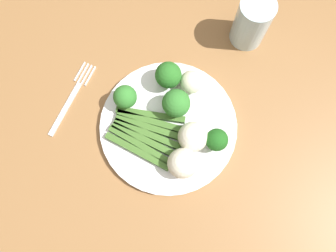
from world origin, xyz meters
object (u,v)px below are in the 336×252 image
at_px(broccoli_left, 176,103).
at_px(cauliflower_back_right, 185,164).
at_px(fork, 72,98).
at_px(dining_table, 190,147).
at_px(broccoli_near_center, 168,75).
at_px(cauliflower_back, 191,82).
at_px(water_glass, 252,22).
at_px(broccoli_front_left, 216,141).
at_px(broccoli_front, 125,97).
at_px(cauliflower_right, 191,136).
at_px(plate, 168,128).
at_px(asparagus_bundle, 146,133).

xyz_separation_m(broccoli_left, cauliflower_back_right, (0.05, -0.10, -0.01)).
bearing_deg(fork, dining_table, -83.35).
bearing_deg(dining_table, broccoli_near_center, 135.61).
relative_size(cauliflower_back, water_glass, 0.41).
distance_m(dining_table, fork, 0.28).
bearing_deg(cauliflower_back, broccoli_front_left, -48.41).
bearing_deg(broccoli_left, broccoli_front, -167.08).
bearing_deg(broccoli_front, broccoli_front_left, -4.99).
bearing_deg(broccoli_near_center, dining_table, -44.39).
bearing_deg(cauliflower_back_right, cauliflower_right, 97.72).
relative_size(dining_table, plate, 4.90).
bearing_deg(cauliflower_back, cauliflower_back_right, -73.88).
distance_m(plate, cauliflower_back, 0.10).
xyz_separation_m(asparagus_bundle, broccoli_near_center, (0.00, 0.11, 0.03)).
xyz_separation_m(dining_table, broccoli_near_center, (-0.08, 0.08, 0.16)).
height_order(broccoli_front, cauliflower_back_right, same).
height_order(asparagus_bundle, cauliflower_back, cauliflower_back).
bearing_deg(broccoli_front, broccoli_near_center, 48.94).
height_order(cauliflower_back, fork, cauliflower_back).
height_order(plate, asparagus_bundle, asparagus_bundle).
bearing_deg(cauliflower_back, dining_table, -66.06).
xyz_separation_m(broccoli_near_center, broccoli_front, (-0.06, -0.07, -0.00)).
height_order(cauliflower_right, fork, cauliflower_right).
relative_size(dining_table, cauliflower_right, 23.20).
distance_m(plate, broccoli_left, 0.06).
bearing_deg(broccoli_front, asparagus_bundle, -37.90).
relative_size(dining_table, broccoli_left, 20.03).
xyz_separation_m(cauliflower_right, cauliflower_back_right, (0.01, -0.05, -0.00)).
bearing_deg(broccoli_front_left, cauliflower_back, 131.59).
bearing_deg(cauliflower_right, water_glass, 83.24).
height_order(plate, water_glass, water_glass).
xyz_separation_m(plate, broccoli_front_left, (0.09, 0.00, 0.04)).
bearing_deg(fork, broccoli_front, -72.02).
relative_size(broccoli_left, fork, 0.39).
bearing_deg(cauliflower_right, dining_table, 71.51).
bearing_deg(dining_table, plate, -177.60).
distance_m(dining_table, cauliflower_right, 0.15).
bearing_deg(water_glass, cauliflower_back, -113.73).
height_order(asparagus_bundle, cauliflower_right, cauliflower_right).
distance_m(broccoli_front, cauliflower_right, 0.14).
bearing_deg(broccoli_front_left, plate, -179.95).
bearing_deg(asparagus_bundle, cauliflower_right, 15.53).
bearing_deg(asparagus_bundle, fork, 175.02).
relative_size(broccoli_left, water_glass, 0.59).
height_order(cauliflower_right, cauliflower_back_right, same).
xyz_separation_m(dining_table, cauliflower_back_right, (0.00, -0.06, 0.15)).
height_order(asparagus_bundle, water_glass, water_glass).
bearing_deg(cauliflower_back_right, broccoli_front_left, 57.32).
bearing_deg(fork, cauliflower_back_right, -97.02).
relative_size(asparagus_bundle, broccoli_left, 2.19).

